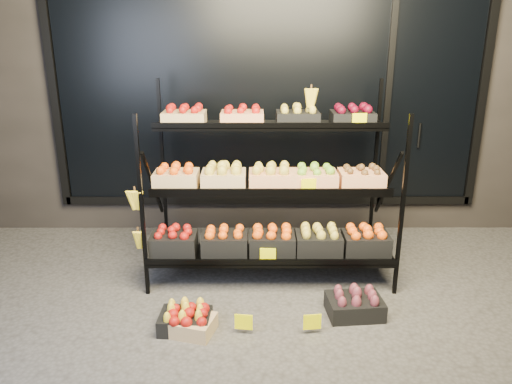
{
  "coord_description": "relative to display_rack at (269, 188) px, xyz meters",
  "views": [
    {
      "loc": [
        -0.13,
        -3.49,
        2.12
      ],
      "look_at": [
        -0.13,
        0.55,
        0.77
      ],
      "focal_mm": 35.0,
      "sensor_mm": 36.0,
      "label": 1
    }
  ],
  "objects": [
    {
      "name": "display_rack",
      "position": [
        0.0,
        0.0,
        0.0
      ],
      "size": [
        2.18,
        1.02,
        1.72
      ],
      "color": "black",
      "rests_on": "ground"
    },
    {
      "name": "floor_crate_midleft",
      "position": [
        -0.63,
        -0.94,
        -0.7
      ],
      "size": [
        0.38,
        0.29,
        0.19
      ],
      "rotation": [
        0.0,
        0.0,
        -0.05
      ],
      "color": "black",
      "rests_on": "ground"
    },
    {
      "name": "building",
      "position": [
        0.01,
        1.99,
        0.96
      ],
      "size": [
        6.0,
        2.08,
        3.5
      ],
      "color": "#2D2826",
      "rests_on": "ground"
    },
    {
      "name": "tag_floor_a",
      "position": [
        -0.2,
        -1.0,
        -0.73
      ],
      "size": [
        0.13,
        0.01,
        0.12
      ],
      "primitive_type": "cube",
      "color": "#FFFA00",
      "rests_on": "ground"
    },
    {
      "name": "floor_crate_right",
      "position": [
        0.65,
        -0.74,
        -0.69
      ],
      "size": [
        0.44,
        0.34,
        0.21
      ],
      "rotation": [
        0.0,
        0.0,
        0.09
      ],
      "color": "black",
      "rests_on": "ground"
    },
    {
      "name": "ground",
      "position": [
        0.01,
        -0.6,
        -0.79
      ],
      "size": [
        24.0,
        24.0,
        0.0
      ],
      "primitive_type": "plane",
      "color": "#514F4C",
      "rests_on": "ground"
    },
    {
      "name": "tag_floor_b",
      "position": [
        0.29,
        -1.0,
        -0.73
      ],
      "size": [
        0.13,
        0.01,
        0.12
      ],
      "primitive_type": "cube",
      "color": "#FFFA00",
      "rests_on": "ground"
    },
    {
      "name": "floor_crate_left",
      "position": [
        -0.59,
        -0.97,
        -0.7
      ],
      "size": [
        0.41,
        0.34,
        0.18
      ],
      "rotation": [
        0.0,
        0.0,
        -0.28
      ],
      "color": "tan",
      "rests_on": "ground"
    }
  ]
}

